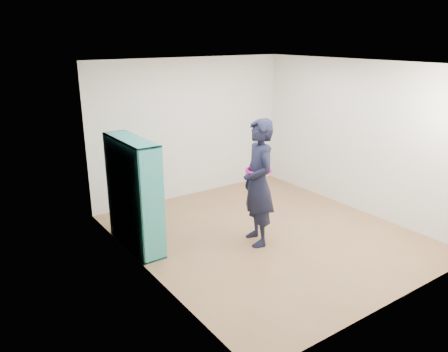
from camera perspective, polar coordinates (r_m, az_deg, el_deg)
floor at (r=6.93m, az=5.51°, el=-7.55°), size 4.50×4.50×0.00m
ceiling at (r=6.27m, az=6.23°, el=14.41°), size 4.50×4.50×0.00m
wall_left at (r=5.45m, az=-10.40°, el=-0.29°), size 0.02×4.50×2.60m
wall_right at (r=7.90m, az=17.00°, el=4.92°), size 0.02×4.50×2.60m
wall_back at (r=8.27m, az=-4.36°, el=6.21°), size 4.00×0.02×2.60m
wall_front at (r=5.08m, az=22.53°, el=-2.77°), size 4.00×0.02×2.60m
bookshelf at (r=6.37m, az=-11.86°, el=-2.57°), size 0.35×1.22×1.62m
person at (r=6.32m, az=4.50°, el=-0.89°), size 0.63×0.79×1.88m
smartphone at (r=6.30m, az=3.01°, el=0.25°), size 0.02×0.09×0.13m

